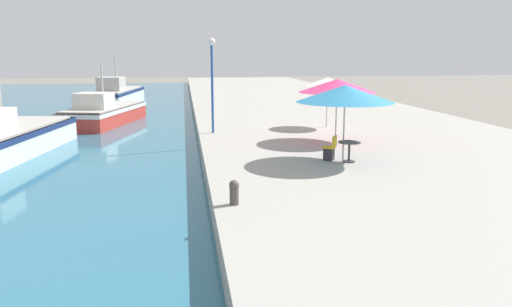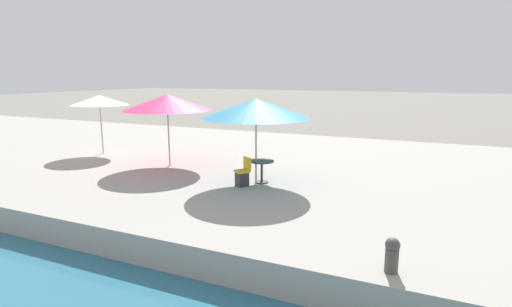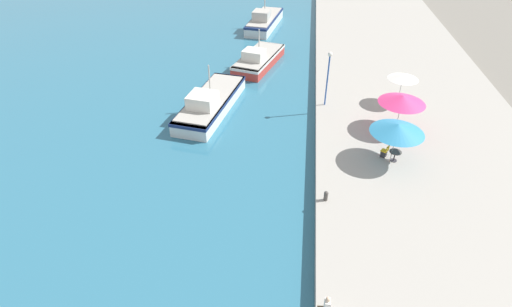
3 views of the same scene
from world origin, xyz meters
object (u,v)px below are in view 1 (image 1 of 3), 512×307
Objects in this scene: fishing_boat_far at (116,95)px; lamppost at (212,69)px; fishing_boat_near at (2,139)px; cafe_umbrella_striped at (328,82)px; cafe_table at (349,147)px; cafe_umbrella_pink at (345,94)px; fishing_boat_mid at (103,113)px; mooring_bollard at (234,192)px; cafe_umbrella_white at (337,86)px; cafe_chair_left at (330,151)px.

lamppost is (7.38, -21.85, 2.94)m from fishing_boat_far.
fishing_boat_near is 3.90× the size of cafe_umbrella_striped.
fishing_boat_near is 12.71× the size of cafe_table.
fishing_boat_near is 2.93× the size of cafe_umbrella_pink.
cafe_table is at bearing -41.61° from fishing_boat_mid.
fishing_boat_mid is (2.88, 10.10, -0.05)m from fishing_boat_near.
cafe_table is at bearing -59.01° from lamppost.
fishing_boat_mid reaches higher than mooring_bollard.
cafe_umbrella_striped is at bearing -17.92° from fishing_boat_mid.
cafe_umbrella_striped reaches higher than cafe_table.
cafe_umbrella_pink reaches higher than cafe_umbrella_white.
fishing_boat_mid is 15.26m from cafe_umbrella_striped.
cafe_umbrella_striped is (15.59, 1.98, 2.32)m from fishing_boat_near.
fishing_boat_mid reaches higher than cafe_umbrella_pink.
cafe_umbrella_pink is at bearing -90.15° from cafe_chair_left.
cafe_umbrella_striped is 3.26× the size of cafe_table.
fishing_boat_mid is 17.33m from cafe_umbrella_white.
fishing_boat_mid is at bearing 133.94° from cafe_umbrella_white.
cafe_table is 6.47m from mooring_bollard.
cafe_umbrella_white is at bearing -55.32° from fishing_boat_far.
fishing_boat_mid is 12.68m from fishing_boat_far.
fishing_boat_far is at bearing 111.78° from cafe_umbrella_pink.
cafe_umbrella_striped is 8.64m from cafe_chair_left.
fishing_boat_near is at bearing 154.99° from cafe_table.
mooring_bollard is at bearing -115.53° from cafe_umbrella_striped.
cafe_umbrella_white is 6.18m from lamppost.
fishing_boat_near is 15.88m from cafe_umbrella_striped.
fishing_boat_mid is 19.99m from cafe_table.
fishing_boat_mid is at bearing 107.04° from mooring_bollard.
mooring_bollard is at bearing -135.47° from cafe_table.
cafe_umbrella_striped is at bearing 79.26° from cafe_umbrella_white.
lamppost is at bearing -169.97° from cafe_umbrella_striped.
cafe_umbrella_white is (14.78, -2.26, 2.39)m from fishing_boat_near.
lamppost is (-4.27, 7.30, 0.64)m from cafe_umbrella_pink.
cafe_umbrella_pink reaches higher than cafe_table.
fishing_boat_far is at bearing 112.01° from cafe_table.
lamppost reaches higher than cafe_table.
cafe_table is 0.18× the size of lamppost.
cafe_umbrella_white is 4.75m from cafe_table.
fishing_boat_near is at bearing 98.92° from cafe_chair_left.
cafe_umbrella_pink is (11.65, -29.15, 2.30)m from fishing_boat_far.
lamppost is at bearing 14.34° from fishing_boat_near.
cafe_umbrella_pink is 4.34× the size of cafe_table.
fishing_boat_far is 12.50× the size of cafe_table.
cafe_umbrella_white is 0.74× the size of lamppost.
fishing_boat_far is at bearing 108.02° from fishing_boat_mid.
lamppost is (9.51, 0.90, 3.03)m from fishing_boat_near.
cafe_umbrella_pink is 5.31× the size of mooring_bollard.
lamppost reaches higher than cafe_umbrella_pink.
fishing_boat_mid is at bearing -78.78° from fishing_boat_far.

